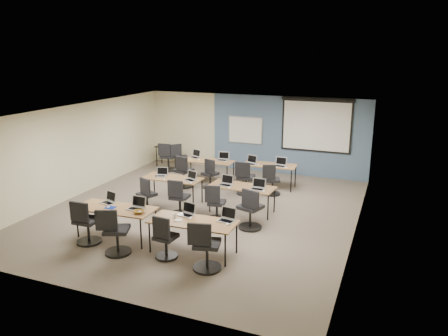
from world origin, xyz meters
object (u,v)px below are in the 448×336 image
at_px(task_chair_2, 165,241).
at_px(task_chair_5, 179,200).
at_px(laptop_6, 226,183).
at_px(laptop_1, 137,206).
at_px(training_table_front_left, 116,210).
at_px(task_chair_9, 210,176).
at_px(laptop_8, 195,156).
at_px(spare_chair_b, 167,159).
at_px(training_table_front_right, 193,223).
at_px(laptop_11, 280,164).
at_px(task_chair_6, 216,206).
at_px(training_table_back_right, 269,166).
at_px(laptop_10, 251,162).
at_px(spare_chair_a, 180,160).
at_px(whiteboard, 245,130).
at_px(laptop_0, 109,200).
at_px(laptop_5, 191,178).
at_px(projector_screen, 316,122).
at_px(task_chair_7, 250,212).
at_px(task_chair_3, 205,250).
at_px(task_chair_1, 115,235).
at_px(training_table_mid_right, 242,188).
at_px(laptop_3, 227,218).
at_px(utility_table, 168,149).
at_px(laptop_7, 258,187).
at_px(task_chair_10, 245,181).
at_px(laptop_4, 161,174).
at_px(task_chair_11, 272,182).
at_px(training_table_back_left, 208,162).
at_px(laptop_9, 223,158).

relative_size(task_chair_2, task_chair_5, 0.97).
bearing_deg(laptop_6, laptop_1, -111.42).
distance_m(training_table_front_left, task_chair_9, 4.24).
relative_size(laptop_8, spare_chair_b, 0.34).
relative_size(training_table_front_right, laptop_11, 5.22).
xyz_separation_m(training_table_front_right, task_chair_6, (-0.27, 1.88, -0.29)).
bearing_deg(task_chair_6, training_table_back_right, 69.90).
height_order(task_chair_2, laptop_8, laptop_8).
height_order(laptop_10, spare_chair_a, laptop_10).
relative_size(laptop_8, task_chair_9, 0.36).
distance_m(task_chair_5, laptop_11, 3.73).
relative_size(whiteboard, laptop_0, 3.79).
height_order(laptop_5, task_chair_6, laptop_5).
relative_size(projector_screen, task_chair_7, 2.29).
bearing_deg(laptop_10, task_chair_3, -62.54).
bearing_deg(laptop_6, task_chair_7, -37.80).
bearing_deg(task_chair_1, training_table_front_left, 100.96).
bearing_deg(training_table_mid_right, laptop_3, -74.88).
distance_m(training_table_front_right, utility_table, 7.38).
distance_m(laptop_7, task_chair_7, 1.00).
height_order(laptop_0, task_chair_9, laptop_0).
xyz_separation_m(training_table_back_right, spare_chair_a, (-3.50, 0.66, -0.27)).
distance_m(training_table_front_left, task_chair_10, 4.42).
relative_size(training_table_mid_right, laptop_7, 4.93).
xyz_separation_m(laptop_4, task_chair_11, (2.81, 1.65, -0.40)).
bearing_deg(laptop_5, utility_table, 146.27).
relative_size(training_table_back_right, task_chair_3, 1.59).
bearing_deg(laptop_1, task_chair_3, -19.58).
xyz_separation_m(task_chair_1, laptop_6, (1.23, 3.29, 0.36)).
distance_m(laptop_5, laptop_8, 2.62).
relative_size(training_table_back_left, laptop_3, 4.71).
bearing_deg(task_chair_11, spare_chair_b, 143.52).
height_order(projector_screen, training_table_back_left, projector_screen).
bearing_deg(task_chair_2, laptop_9, 103.77).
bearing_deg(training_table_mid_right, laptop_4, -177.70).
bearing_deg(training_table_front_left, training_table_mid_right, 48.00).
xyz_separation_m(laptop_3, laptop_11, (-0.10, 4.76, 0.00)).
xyz_separation_m(laptop_3, laptop_6, (-0.94, 2.32, -0.00)).
relative_size(task_chair_2, laptop_7, 2.73).
relative_size(projector_screen, task_chair_6, 2.50).
distance_m(laptop_10, laptop_11, 0.93).
height_order(training_table_back_left, laptop_9, laptop_9).
xyz_separation_m(training_table_front_left, training_table_mid_right, (2.14, 2.62, -0.00)).
relative_size(laptop_5, task_chair_10, 0.32).
height_order(laptop_3, task_chair_5, laptop_3).
relative_size(task_chair_5, task_chair_6, 1.03).
height_order(training_table_back_left, task_chair_2, task_chair_2).
bearing_deg(whiteboard, laptop_5, -92.33).
distance_m(task_chair_3, task_chair_6, 2.62).
bearing_deg(task_chair_11, laptop_7, -106.34).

